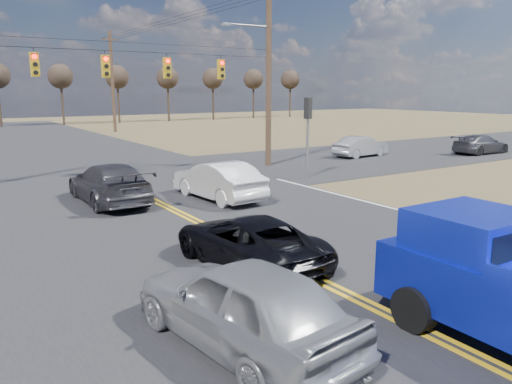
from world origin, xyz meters
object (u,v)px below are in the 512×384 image
white_car_queue (218,180)px  dgrey_car_queue (109,183)px  silver_suv (243,303)px  black_suv (248,241)px  cross_car_east_far (481,144)px  cross_car_east_near (361,147)px

white_car_queue → dgrey_car_queue: size_ratio=0.88×
silver_suv → black_suv: silver_suv is taller
silver_suv → cross_car_east_far: size_ratio=1.02×
white_car_queue → dgrey_car_queue: 4.15m
black_suv → cross_car_east_far: 26.88m
white_car_queue → dgrey_car_queue: (-3.78, 1.73, 0.00)m
white_car_queue → black_suv: bearing=62.4°
silver_suv → cross_car_east_near: silver_suv is taller
cross_car_east_near → white_car_queue: bearing=108.1°
cross_car_east_far → black_suv: bearing=113.5°
cross_car_east_near → cross_car_east_far: cross_car_east_near is taller
black_suv → white_car_queue: bearing=-114.3°
cross_car_east_near → black_suv: bearing=122.1°
cross_car_east_near → cross_car_east_far: (7.91, -3.30, -0.02)m
black_suv → dgrey_car_queue: bearing=-86.4°
silver_suv → white_car_queue: silver_suv is taller
white_car_queue → cross_car_east_near: size_ratio=1.13×
black_suv → white_car_queue: (3.09, 7.12, 0.12)m
silver_suv → cross_car_east_near: size_ratio=1.12×
white_car_queue → cross_car_east_far: white_car_queue is taller
dgrey_car_queue → cross_car_east_near: size_ratio=1.29×
cross_car_east_near → cross_car_east_far: size_ratio=0.91×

